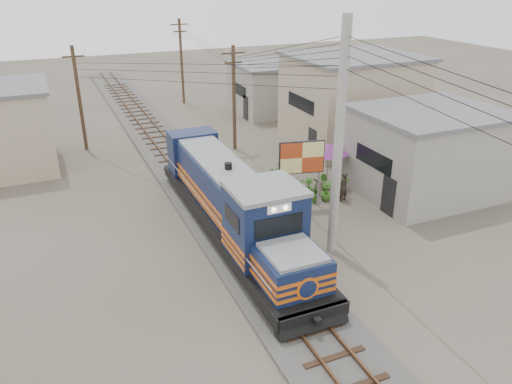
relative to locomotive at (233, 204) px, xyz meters
name	(u,v)px	position (x,y,z in m)	size (l,w,h in m)	color
ground	(254,261)	(0.00, -2.44, -1.67)	(120.00, 120.00, 0.00)	#473F35
ballast	(189,178)	(0.00, 7.56, -1.59)	(3.60, 70.00, 0.16)	#595651
track	(188,175)	(0.00, 7.56, -1.41)	(1.15, 70.00, 0.12)	#51331E
locomotive	(233,204)	(0.00, 0.00, 0.00)	(2.81, 15.26, 3.78)	black
utility_pole_main	(339,144)	(3.50, -2.94, 3.33)	(0.40, 0.40, 10.00)	#9E9B93
wooden_pole_mid	(234,97)	(4.50, 11.56, 2.01)	(1.60, 0.24, 7.00)	#4C3826
wooden_pole_far	(181,60)	(4.80, 25.56, 2.27)	(1.60, 0.24, 7.50)	#4C3826
wooden_pole_left	(79,97)	(-5.00, 15.56, 2.01)	(1.60, 0.24, 7.00)	#4C3826
power_lines	(186,53)	(-0.14, 6.06, 5.90)	(9.65, 19.00, 3.30)	black
shophouse_front	(427,152)	(11.50, 0.56, 0.69)	(7.35, 6.30, 4.70)	gray
shophouse_mid	(352,100)	(12.50, 9.56, 1.44)	(8.40, 7.35, 6.20)	tan
shophouse_back	(271,88)	(11.00, 19.56, 0.44)	(6.30, 6.30, 4.20)	gray
billboard	(302,159)	(4.29, 1.52, 1.02)	(2.32, 0.63, 3.63)	#99999E
market_umbrella	(329,149)	(7.07, 3.48, 0.57)	(2.55, 2.55, 2.55)	black
vendor	(343,187)	(6.77, 1.33, -0.84)	(0.60, 0.39, 1.64)	black
plant_nursery	(301,188)	(5.01, 2.75, -1.17)	(3.69, 3.13, 1.13)	#30601B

